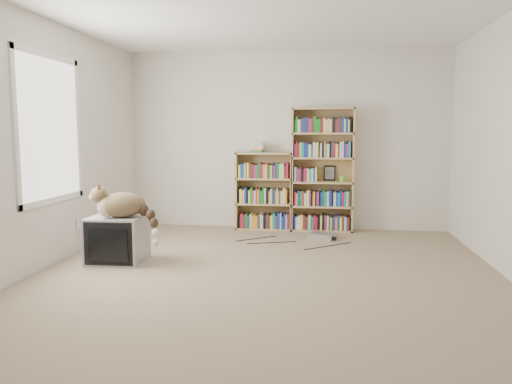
# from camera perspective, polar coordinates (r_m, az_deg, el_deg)

# --- Properties ---
(floor) EXTENTS (4.50, 5.00, 0.01)m
(floor) POSITION_cam_1_polar(r_m,az_deg,el_deg) (4.81, 1.16, -9.64)
(floor) COLOR gray
(floor) RESTS_ON ground
(wall_back) EXTENTS (4.50, 0.02, 2.50)m
(wall_back) POSITION_cam_1_polar(r_m,az_deg,el_deg) (7.10, 3.48, 5.89)
(wall_back) COLOR silver
(wall_back) RESTS_ON floor
(wall_front) EXTENTS (4.50, 0.02, 2.50)m
(wall_front) POSITION_cam_1_polar(r_m,az_deg,el_deg) (2.15, -6.33, 3.82)
(wall_front) COLOR silver
(wall_front) RESTS_ON floor
(wall_left) EXTENTS (0.02, 5.00, 2.50)m
(wall_left) POSITION_cam_1_polar(r_m,az_deg,el_deg) (5.36, -23.58, 5.05)
(wall_left) COLOR silver
(wall_left) RESTS_ON floor
(ceiling) EXTENTS (4.50, 5.00, 0.02)m
(ceiling) POSITION_cam_1_polar(r_m,az_deg,el_deg) (4.75, 1.24, 20.68)
(ceiling) COLOR white
(ceiling) RESTS_ON wall_back
(window) EXTENTS (0.02, 1.22, 1.52)m
(window) POSITION_cam_1_polar(r_m,az_deg,el_deg) (5.52, -22.47, 6.70)
(window) COLOR white
(window) RESTS_ON wall_left
(crt_tv) EXTENTS (0.57, 0.53, 0.48)m
(crt_tv) POSITION_cam_1_polar(r_m,az_deg,el_deg) (5.50, -15.53, -5.20)
(crt_tv) COLOR gray
(crt_tv) RESTS_ON floor
(cat) EXTENTS (0.79, 0.50, 0.57)m
(cat) POSITION_cam_1_polar(r_m,az_deg,el_deg) (5.33, -14.55, -1.84)
(cat) COLOR #382717
(cat) RESTS_ON crt_tv
(bookcase_tall) EXTENTS (0.85, 0.30, 1.69)m
(bookcase_tall) POSITION_cam_1_polar(r_m,az_deg,el_deg) (6.96, 7.59, 2.20)
(bookcase_tall) COLOR tan
(bookcase_tall) RESTS_ON floor
(bookcase_short) EXTENTS (0.79, 0.30, 1.09)m
(bookcase_short) POSITION_cam_1_polar(r_m,az_deg,el_deg) (7.04, 0.98, -0.21)
(bookcase_short) COLOR tan
(bookcase_short) RESTS_ON floor
(book_stack) EXTENTS (0.19, 0.25, 0.14)m
(book_stack) POSITION_cam_1_polar(r_m,az_deg,el_deg) (6.99, 0.13, 5.11)
(book_stack) COLOR #A71633
(book_stack) RESTS_ON bookcase_short
(green_mug) EXTENTS (0.08, 0.08, 0.09)m
(green_mug) POSITION_cam_1_polar(r_m,az_deg,el_deg) (6.96, 9.87, 1.56)
(green_mug) COLOR #61B634
(green_mug) RESTS_ON bookcase_tall
(framed_print) EXTENTS (0.16, 0.05, 0.21)m
(framed_print) POSITION_cam_1_polar(r_m,az_deg,el_deg) (7.05, 8.40, 2.16)
(framed_print) COLOR black
(framed_print) RESTS_ON bookcase_tall
(dvd_player) EXTENTS (0.39, 0.34, 0.07)m
(dvd_player) POSITION_cam_1_polar(r_m,az_deg,el_deg) (6.50, 7.61, -5.00)
(dvd_player) COLOR #AAAAAF
(dvd_player) RESTS_ON floor
(wall_outlet) EXTENTS (0.01, 0.08, 0.13)m
(wall_outlet) POSITION_cam_1_polar(r_m,az_deg,el_deg) (6.05, -19.63, -3.50)
(wall_outlet) COLOR silver
(wall_outlet) RESTS_ON wall_left
(floor_cables) EXTENTS (1.20, 0.70, 0.01)m
(floor_cables) POSITION_cam_1_polar(r_m,az_deg,el_deg) (6.28, 2.99, -5.70)
(floor_cables) COLOR black
(floor_cables) RESTS_ON floor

